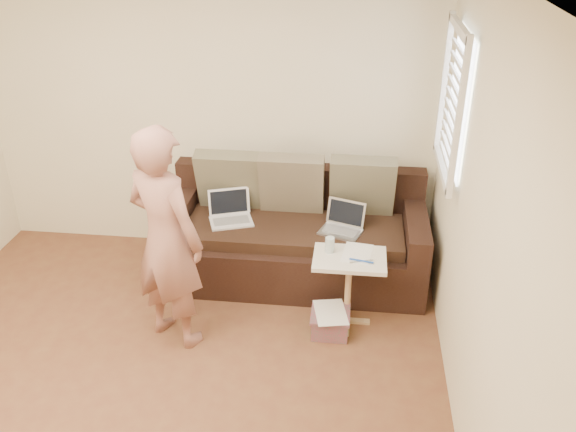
{
  "coord_description": "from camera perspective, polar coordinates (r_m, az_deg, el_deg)",
  "views": [
    {
      "loc": [
        1.28,
        -2.7,
        2.96
      ],
      "look_at": [
        0.8,
        1.4,
        0.78
      ],
      "focal_mm": 37.7,
      "sensor_mm": 36.0,
      "label": 1
    }
  ],
  "objects": [
    {
      "name": "scissors",
      "position": [
        4.46,
        6.94,
        -4.24
      ],
      "size": [
        0.2,
        0.14,
        0.02
      ],
      "primitive_type": null,
      "rotation": [
        0.0,
        0.0,
        0.25
      ],
      "color": "silver",
      "rests_on": "side_table"
    },
    {
      "name": "pillow_right",
      "position": [
        5.17,
        7.01,
        2.81
      ],
      "size": [
        0.55,
        0.28,
        0.57
      ],
      "primitive_type": null,
      "rotation": [
        0.26,
        0.0,
        0.0
      ],
      "color": "brown",
      "rests_on": "sofa"
    },
    {
      "name": "pillow_left",
      "position": [
        5.27,
        -5.59,
        3.4
      ],
      "size": [
        0.55,
        0.29,
        0.57
      ],
      "primitive_type": null,
      "rotation": [
        0.28,
        0.0,
        0.0
      ],
      "color": "brown",
      "rests_on": "sofa"
    },
    {
      "name": "drinking_glass",
      "position": [
        4.54,
        3.95,
        -2.74
      ],
      "size": [
        0.07,
        0.07,
        0.12
      ],
      "primitive_type": null,
      "color": "silver",
      "rests_on": "side_table"
    },
    {
      "name": "side_table",
      "position": [
        4.68,
        5.67,
        -6.98
      ],
      "size": [
        0.54,
        0.38,
        0.6
      ],
      "primitive_type": null,
      "color": "silver",
      "rests_on": "ground"
    },
    {
      "name": "wall_back",
      "position": [
        5.37,
        -7.55,
        9.61
      ],
      "size": [
        4.0,
        0.0,
        4.0
      ],
      "primitive_type": "plane",
      "rotation": [
        1.57,
        0.0,
        0.0
      ],
      "color": "beige",
      "rests_on": "ground"
    },
    {
      "name": "paper_on_table",
      "position": [
        4.57,
        6.55,
        -3.5
      ],
      "size": [
        0.25,
        0.33,
        0.0
      ],
      "primitive_type": null,
      "rotation": [
        0.0,
        0.0,
        -0.14
      ],
      "color": "white",
      "rests_on": "side_table"
    },
    {
      "name": "window_blinds",
      "position": [
        4.43,
        15.34,
        10.36
      ],
      "size": [
        0.12,
        0.88,
        1.08
      ],
      "primitive_type": null,
      "color": "white",
      "rests_on": "wall_right"
    },
    {
      "name": "person",
      "position": [
        4.32,
        -11.42,
        -2.12
      ],
      "size": [
        0.74,
        0.65,
        1.69
      ],
      "primitive_type": "imported",
      "rotation": [
        0.0,
        0.0,
        2.68
      ],
      "color": "#A05857",
      "rests_on": "ground"
    },
    {
      "name": "pillow_mid",
      "position": [
        5.17,
        0.35,
        3.05
      ],
      "size": [
        0.55,
        0.27,
        0.57
      ],
      "primitive_type": null,
      "rotation": [
        0.24,
        0.0,
        0.0
      ],
      "color": "brown",
      "rests_on": "sofa"
    },
    {
      "name": "sofa",
      "position": [
        5.16,
        0.65,
        -1.56
      ],
      "size": [
        2.2,
        0.95,
        0.85
      ],
      "primitive_type": null,
      "color": "black",
      "rests_on": "ground"
    },
    {
      "name": "striped_box",
      "position": [
        4.69,
        4.0,
        -9.94
      ],
      "size": [
        0.3,
        0.3,
        0.19
      ],
      "primitive_type": null,
      "color": "#CC1E4C",
      "rests_on": "ground"
    },
    {
      "name": "laptop_white",
      "position": [
        5.14,
        -5.37,
        -0.61
      ],
      "size": [
        0.42,
        0.36,
        0.26
      ],
      "primitive_type": null,
      "rotation": [
        0.0,
        0.0,
        0.35
      ],
      "color": "white",
      "rests_on": "sofa"
    },
    {
      "name": "floor",
      "position": [
        4.2,
        -13.84,
        -17.95
      ],
      "size": [
        4.5,
        4.5,
        0.0
      ],
      "primitive_type": "plane",
      "color": "brown",
      "rests_on": "ground"
    },
    {
      "name": "laptop_silver",
      "position": [
        4.98,
        4.96,
        -1.58
      ],
      "size": [
        0.39,
        0.33,
        0.22
      ],
      "primitive_type": null,
      "rotation": [
        0.0,
        0.0,
        -0.33
      ],
      "color": "#B7BABC",
      "rests_on": "sofa"
    },
    {
      "name": "wall_right",
      "position": [
        3.25,
        18.54,
        -4.5
      ],
      "size": [
        0.0,
        4.5,
        4.5
      ],
      "primitive_type": "plane",
      "rotation": [
        1.57,
        0.0,
        -1.57
      ],
      "color": "beige",
      "rests_on": "ground"
    }
  ]
}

